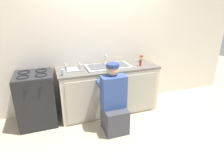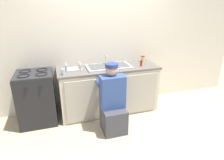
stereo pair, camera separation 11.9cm
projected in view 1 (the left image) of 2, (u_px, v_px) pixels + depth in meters
ground_plane at (114, 117)px, 3.44m from camera, size 12.00×12.00×0.00m
back_wall at (102, 43)px, 3.57m from camera, size 6.00×0.10×2.50m
counter_cabinet at (109, 90)px, 3.54m from camera, size 1.80×0.62×0.84m
countertop at (108, 68)px, 3.40m from camera, size 1.84×0.62×0.03m
sink_double_basin at (108, 66)px, 3.39m from camera, size 0.80×0.44×0.19m
stove_range at (36, 99)px, 3.14m from camera, size 0.59×0.62×0.91m
plumber_person at (114, 104)px, 2.95m from camera, size 0.42×0.61×1.10m
spice_bottle_red at (140, 63)px, 3.47m from camera, size 0.04×0.04×0.10m
dish_rack_tray at (73, 69)px, 3.23m from camera, size 0.28×0.22×0.11m
water_glass at (63, 72)px, 2.97m from camera, size 0.06×0.06×0.10m
condiment_jar at (141, 59)px, 3.72m from camera, size 0.07×0.07×0.13m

